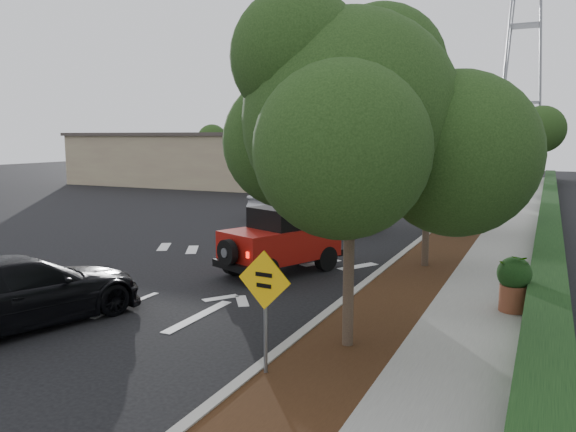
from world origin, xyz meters
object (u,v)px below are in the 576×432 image
Objects in this scene: red_jeep at (285,239)px; black_suv_oncoming at (21,291)px; speed_hump_sign at (265,295)px; silver_suv_ahead at (324,216)px.

black_suv_oncoming is at bearing -91.80° from red_jeep.
black_suv_oncoming is 2.50× the size of speed_hump_sign.
silver_suv_ahead is at bearing 124.41° from red_jeep.
silver_suv_ahead is at bearing -81.00° from black_suv_oncoming.
speed_hump_sign reaches higher than red_jeep.
red_jeep reaches higher than black_suv_oncoming.
red_jeep is 7.33m from speed_hump_sign.
speed_hump_sign is at bearing -166.09° from black_suv_oncoming.
speed_hump_sign is (5.80, -0.22, 0.67)m from black_suv_oncoming.
red_jeep reaches higher than silver_suv_ahead.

